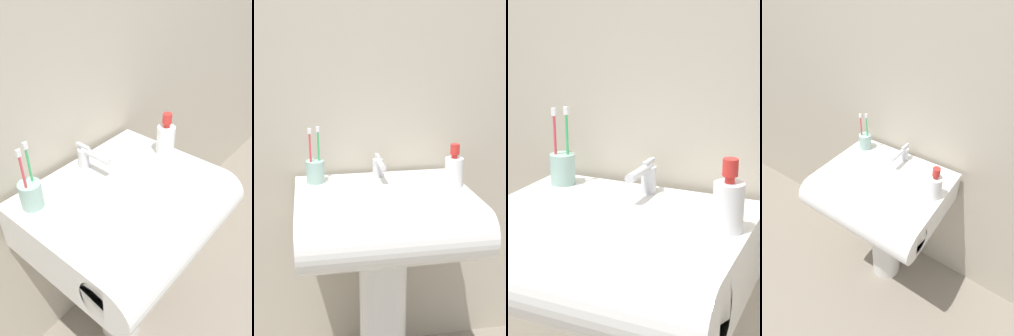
# 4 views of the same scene
# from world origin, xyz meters

# --- Properties ---
(ground_plane) EXTENTS (6.00, 6.00, 0.00)m
(ground_plane) POSITION_xyz_m (0.00, 0.00, 0.00)
(ground_plane) COLOR gray
(ground_plane) RESTS_ON ground
(wall_back) EXTENTS (5.00, 0.05, 2.40)m
(wall_back) POSITION_xyz_m (0.00, 0.26, 1.20)
(wall_back) COLOR #B7AD99
(wall_back) RESTS_ON ground
(sink_pedestal) EXTENTS (0.18, 0.18, 0.65)m
(sink_pedestal) POSITION_xyz_m (0.00, 0.00, 0.32)
(sink_pedestal) COLOR white
(sink_pedestal) RESTS_ON ground
(sink_basin) EXTENTS (0.60, 0.51, 0.16)m
(sink_basin) POSITION_xyz_m (0.00, -0.06, 0.73)
(sink_basin) COLOR white
(sink_basin) RESTS_ON sink_pedestal
(faucet) EXTENTS (0.04, 0.14, 0.08)m
(faucet) POSITION_xyz_m (0.01, 0.14, 0.86)
(faucet) COLOR silver
(faucet) RESTS_ON sink_basin
(toothbrush_cup) EXTENTS (0.07, 0.07, 0.21)m
(toothbrush_cup) POSITION_xyz_m (-0.23, 0.13, 0.86)
(toothbrush_cup) COLOR #99BFB2
(toothbrush_cup) RESTS_ON sink_basin
(soap_bottle) EXTENTS (0.06, 0.06, 0.15)m
(soap_bottle) POSITION_xyz_m (0.25, -0.00, 0.87)
(soap_bottle) COLOR white
(soap_bottle) RESTS_ON sink_basin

